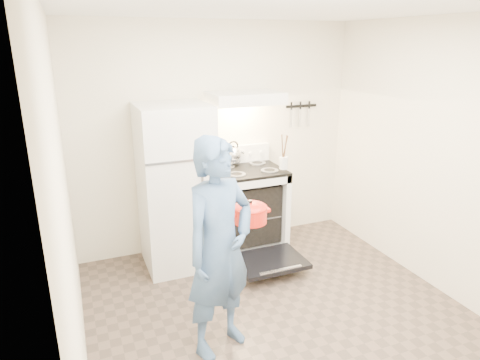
{
  "coord_description": "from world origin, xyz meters",
  "views": [
    {
      "loc": [
        -1.53,
        -2.64,
        2.27
      ],
      "look_at": [
        -0.05,
        1.0,
        1.0
      ],
      "focal_mm": 32.0,
      "sensor_mm": 36.0,
      "label": 1
    }
  ],
  "objects_px": {
    "stove_body": "(247,211)",
    "person": "(220,249)",
    "dutch_oven": "(250,215)",
    "refrigerator": "(176,187)",
    "tea_kettle": "(233,153)"
  },
  "relations": [
    {
      "from": "dutch_oven",
      "to": "stove_body",
      "type": "bearing_deg",
      "value": 68.04
    },
    {
      "from": "stove_body",
      "to": "person",
      "type": "distance_m",
      "value": 1.72
    },
    {
      "from": "refrigerator",
      "to": "dutch_oven",
      "type": "relative_size",
      "value": 4.86
    },
    {
      "from": "refrigerator",
      "to": "dutch_oven",
      "type": "bearing_deg",
      "value": -71.73
    },
    {
      "from": "stove_body",
      "to": "person",
      "type": "xyz_separation_m",
      "value": [
        -0.84,
        -1.46,
        0.38
      ]
    },
    {
      "from": "person",
      "to": "dutch_oven",
      "type": "bearing_deg",
      "value": 17.92
    },
    {
      "from": "refrigerator",
      "to": "person",
      "type": "bearing_deg",
      "value": -91.16
    },
    {
      "from": "person",
      "to": "stove_body",
      "type": "bearing_deg",
      "value": 36.78
    },
    {
      "from": "person",
      "to": "tea_kettle",
      "type": "bearing_deg",
      "value": 42.35
    },
    {
      "from": "refrigerator",
      "to": "person",
      "type": "relative_size",
      "value": 1.02
    },
    {
      "from": "stove_body",
      "to": "tea_kettle",
      "type": "xyz_separation_m",
      "value": [
        -0.08,
        0.22,
        0.63
      ]
    },
    {
      "from": "refrigerator",
      "to": "tea_kettle",
      "type": "relative_size",
      "value": 6.28
    },
    {
      "from": "refrigerator",
      "to": "stove_body",
      "type": "height_order",
      "value": "refrigerator"
    },
    {
      "from": "tea_kettle",
      "to": "dutch_oven",
      "type": "distance_m",
      "value": 1.4
    },
    {
      "from": "person",
      "to": "dutch_oven",
      "type": "distance_m",
      "value": 0.52
    }
  ]
}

